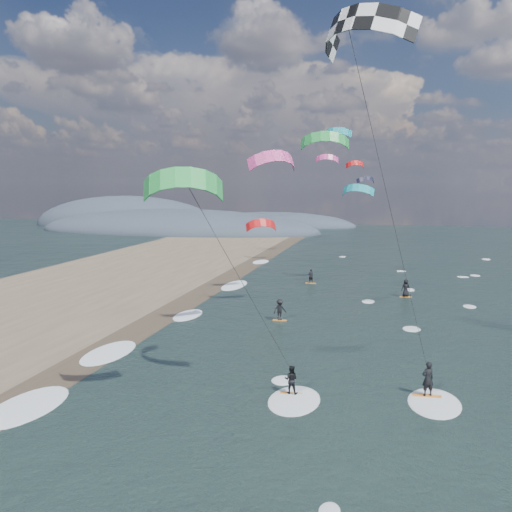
# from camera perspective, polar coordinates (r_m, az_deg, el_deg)

# --- Properties ---
(ground) EXTENTS (260.00, 260.00, 0.00)m
(ground) POSITION_cam_1_polar(r_m,az_deg,el_deg) (21.46, -5.25, -23.31)
(ground) COLOR black
(ground) RESTS_ON ground
(wet_sand_strip) EXTENTS (3.00, 240.00, 0.00)m
(wet_sand_strip) POSITION_cam_1_polar(r_m,az_deg,el_deg) (34.60, -19.22, -11.43)
(wet_sand_strip) COLOR #382D23
(wet_sand_strip) RESTS_ON ground
(coastal_hills) EXTENTS (80.00, 41.00, 15.00)m
(coastal_hills) POSITION_cam_1_polar(r_m,az_deg,el_deg) (135.67, -8.69, 2.75)
(coastal_hills) COLOR #3D4756
(coastal_hills) RESTS_ON ground
(kitesurfer_near_a) EXTENTS (7.88, 9.47, 18.11)m
(kitesurfer_near_a) POSITION_cam_1_polar(r_m,az_deg,el_deg) (24.56, 10.96, 14.51)
(kitesurfer_near_a) COLOR orange
(kitesurfer_near_a) RESTS_ON ground
(kitesurfer_near_b) EXTENTS (6.88, 8.58, 12.30)m
(kitesurfer_near_b) POSITION_cam_1_polar(r_m,az_deg,el_deg) (25.14, -3.04, -0.53)
(kitesurfer_near_b) COLOR orange
(kitesurfer_near_b) RESTS_ON ground
(far_kitesurfers) EXTENTS (11.10, 18.02, 1.72)m
(far_kitesurfers) POSITION_cam_1_polar(r_m,az_deg,el_deg) (51.13, 7.50, -4.01)
(far_kitesurfers) COLOR orange
(far_kitesurfers) RESTS_ON ground
(bg_kite_field) EXTENTS (11.76, 73.62, 11.39)m
(bg_kite_field) POSITION_cam_1_polar(r_m,az_deg,el_deg) (72.34, 8.21, 8.63)
(bg_kite_field) COLOR black
(bg_kite_field) RESTS_ON ground
(shoreline_surf) EXTENTS (2.40, 79.40, 0.11)m
(shoreline_surf) POSITION_cam_1_polar(r_m,az_deg,el_deg) (37.93, -13.76, -9.56)
(shoreline_surf) COLOR white
(shoreline_surf) RESTS_ON ground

